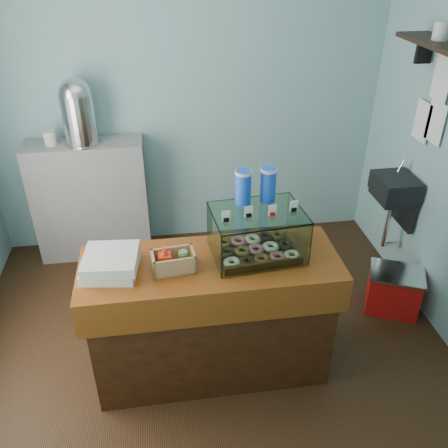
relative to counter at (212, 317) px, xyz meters
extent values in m
plane|color=black|center=(0.00, 0.25, -0.46)|extent=(3.50, 3.50, 0.00)
cube|color=#81B5BC|center=(0.00, 1.75, 0.94)|extent=(3.50, 0.04, 2.80)
cube|color=#81B5BC|center=(0.00, -1.25, 0.94)|extent=(3.50, 0.04, 2.80)
cube|color=black|center=(1.58, 0.80, 0.44)|extent=(0.30, 0.35, 0.15)
cube|color=black|center=(1.71, 0.80, 0.24)|extent=(0.04, 0.30, 0.35)
cylinder|color=silver|center=(1.65, 0.90, 0.56)|extent=(0.02, 0.02, 0.12)
cylinder|color=silver|center=(1.58, 0.80, 0.09)|extent=(0.04, 0.04, 0.45)
cube|color=black|center=(1.67, 0.95, 1.44)|extent=(0.12, 0.03, 0.18)
cube|color=white|center=(1.73, 0.70, 0.99)|extent=(0.01, 0.21, 0.30)
cube|color=white|center=(1.73, 0.87, 0.94)|extent=(0.01, 0.21, 0.30)
cube|color=white|center=(1.73, 0.75, 1.29)|extent=(0.01, 0.21, 0.30)
cube|color=#48210D|center=(0.00, 0.00, -0.04)|extent=(1.50, 0.56, 0.84)
cube|color=#482209|center=(0.00, 0.00, 0.41)|extent=(1.60, 0.60, 0.06)
cube|color=#482209|center=(0.00, -0.28, 0.29)|extent=(1.60, 0.04, 0.18)
cube|color=gray|center=(-0.90, 1.57, 0.09)|extent=(1.00, 0.32, 1.10)
cube|color=#371D10|center=(0.29, 0.05, 0.45)|extent=(0.51, 0.39, 0.02)
torus|color=silver|center=(0.12, -0.08, 0.48)|extent=(0.10, 0.10, 0.03)
torus|color=black|center=(0.21, -0.07, 0.48)|extent=(0.10, 0.10, 0.03)
torus|color=brown|center=(0.30, -0.06, 0.48)|extent=(0.10, 0.10, 0.03)
torus|color=#CD6077|center=(0.40, -0.05, 0.48)|extent=(0.10, 0.10, 0.03)
torus|color=silver|center=(0.49, -0.05, 0.48)|extent=(0.10, 0.10, 0.03)
torus|color=black|center=(0.11, 0.03, 0.48)|extent=(0.10, 0.10, 0.03)
torus|color=brown|center=(0.20, 0.04, 0.48)|extent=(0.10, 0.10, 0.03)
torus|color=#CD6077|center=(0.29, 0.05, 0.48)|extent=(0.10, 0.10, 0.03)
torus|color=silver|center=(0.39, 0.06, 0.48)|extent=(0.10, 0.10, 0.03)
torus|color=black|center=(0.48, 0.07, 0.48)|extent=(0.10, 0.10, 0.03)
torus|color=brown|center=(0.10, 0.14, 0.48)|extent=(0.10, 0.10, 0.03)
torus|color=#CD6077|center=(0.19, 0.15, 0.48)|extent=(0.10, 0.10, 0.03)
torus|color=silver|center=(0.28, 0.16, 0.48)|extent=(0.10, 0.10, 0.03)
torus|color=black|center=(0.38, 0.17, 0.48)|extent=(0.10, 0.10, 0.03)
torus|color=brown|center=(0.47, 0.18, 0.48)|extent=(0.10, 0.10, 0.03)
cube|color=white|center=(0.31, -0.15, 0.59)|extent=(0.54, 0.06, 0.29)
cube|color=white|center=(0.28, 0.24, 0.59)|extent=(0.54, 0.06, 0.29)
cube|color=white|center=(0.03, 0.02, 0.59)|extent=(0.04, 0.39, 0.29)
cube|color=white|center=(0.56, 0.07, 0.59)|extent=(0.04, 0.39, 0.29)
cube|color=white|center=(0.29, 0.05, 0.74)|extent=(0.59, 0.45, 0.01)
cube|color=white|center=(0.09, -0.02, 0.78)|extent=(0.05, 0.01, 0.07)
cube|color=black|center=(0.09, -0.02, 0.75)|extent=(0.03, 0.02, 0.02)
cube|color=white|center=(0.23, -0.01, 0.78)|extent=(0.05, 0.01, 0.07)
cube|color=black|center=(0.23, -0.01, 0.75)|extent=(0.03, 0.02, 0.02)
cube|color=white|center=(0.37, 0.01, 0.78)|extent=(0.05, 0.01, 0.07)
cube|color=red|center=(0.37, 0.01, 0.75)|extent=(0.03, 0.02, 0.02)
cube|color=white|center=(0.51, 0.02, 0.78)|extent=(0.05, 0.01, 0.07)
cube|color=black|center=(0.51, 0.02, 0.75)|extent=(0.03, 0.02, 0.02)
cylinder|color=blue|center=(0.22, 0.17, 0.85)|extent=(0.09, 0.09, 0.22)
cylinder|color=silver|center=(0.22, 0.17, 0.95)|extent=(0.10, 0.10, 0.02)
cylinder|color=blue|center=(0.38, 0.18, 0.85)|extent=(0.09, 0.09, 0.22)
cylinder|color=silver|center=(0.38, 0.18, 0.95)|extent=(0.10, 0.10, 0.02)
cube|color=tan|center=(-0.22, -0.04, 0.45)|extent=(0.26, 0.17, 0.01)
cube|color=tan|center=(-0.22, -0.11, 0.50)|extent=(0.25, 0.04, 0.12)
cube|color=tan|center=(-0.23, 0.03, 0.50)|extent=(0.25, 0.04, 0.12)
cube|color=tan|center=(-0.34, -0.05, 0.50)|extent=(0.03, 0.15, 0.12)
cube|color=tan|center=(-0.11, -0.03, 0.50)|extent=(0.03, 0.15, 0.12)
imported|color=red|center=(-0.27, -0.05, 0.54)|extent=(0.08, 0.08, 0.16)
cylinder|color=#3C8825|center=(-0.17, -0.04, 0.50)|extent=(0.06, 0.06, 0.10)
cylinder|color=silver|center=(-0.17, -0.04, 0.56)|extent=(0.05, 0.05, 0.01)
cube|color=silver|center=(-0.60, 0.00, 0.47)|extent=(0.35, 0.35, 0.06)
cube|color=silver|center=(-0.59, -0.01, 0.54)|extent=(0.34, 0.34, 0.06)
cylinder|color=silver|center=(-0.89, 1.56, 0.65)|extent=(0.30, 0.30, 0.01)
cylinder|color=silver|center=(-0.89, 1.56, 0.86)|extent=(0.27, 0.27, 0.41)
sphere|color=silver|center=(-0.89, 1.56, 1.06)|extent=(0.27, 0.27, 0.27)
cube|color=red|center=(1.51, 0.39, -0.29)|extent=(0.48, 0.43, 0.34)
cube|color=silver|center=(1.51, 0.39, -0.11)|extent=(0.50, 0.45, 0.02)
camera|label=1|loc=(-0.26, -2.33, 2.15)|focal=38.00mm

